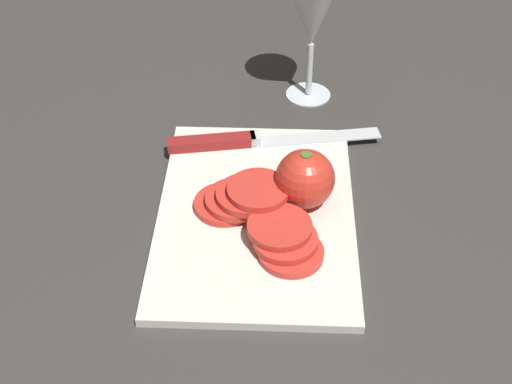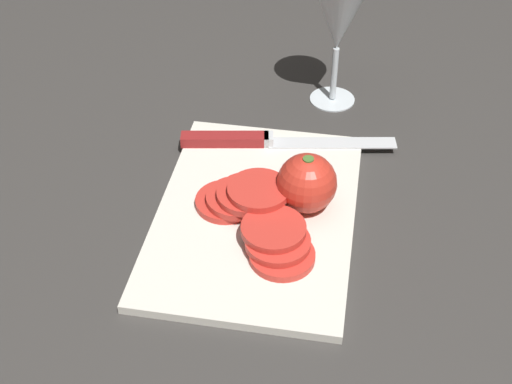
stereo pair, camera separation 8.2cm
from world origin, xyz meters
name	(u,v)px [view 1 (the left image)]	position (x,y,z in m)	size (l,w,h in m)	color
ground_plane	(228,186)	(0.00, 0.00, 0.00)	(3.00, 3.00, 0.00)	#383533
cutting_board	(256,215)	(0.06, 0.04, 0.01)	(0.34, 0.23, 0.01)	silver
wine_glass	(313,13)	(-0.21, 0.10, 0.13)	(0.08, 0.08, 0.19)	silver
whole_tomato	(305,179)	(0.04, 0.09, 0.05)	(0.07, 0.07, 0.07)	red
knife	(234,141)	(-0.07, 0.00, 0.02)	(0.07, 0.28, 0.01)	silver
tomato_slice_stack_near	(285,240)	(0.12, 0.07, 0.02)	(0.10, 0.09, 0.03)	red
tomato_slice_stack_far	(241,197)	(0.05, 0.02, 0.03)	(0.08, 0.11, 0.03)	red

